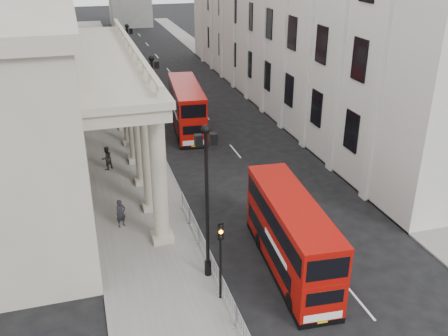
{
  "coord_description": "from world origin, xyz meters",
  "views": [
    {
      "loc": [
        -5.91,
        -16.92,
        16.08
      ],
      "look_at": [
        2.54,
        11.66,
        2.53
      ],
      "focal_mm": 40.0,
      "sensor_mm": 36.0,
      "label": 1
    }
  ],
  "objects_px": {
    "pedestrian_b": "(107,158)",
    "traffic_light": "(220,247)",
    "lamp_post_north": "(129,59)",
    "lamp_post_mid": "(154,101)",
    "bus_far": "(187,107)",
    "lamp_post_south": "(207,193)",
    "pedestrian_c": "(140,142)",
    "bus_near": "(291,234)",
    "pedestrian_a": "(121,213)"
  },
  "relations": [
    {
      "from": "traffic_light",
      "to": "bus_far",
      "type": "bearing_deg",
      "value": 81.14
    },
    {
      "from": "bus_near",
      "to": "pedestrian_c",
      "type": "bearing_deg",
      "value": 111.06
    },
    {
      "from": "bus_near",
      "to": "bus_far",
      "type": "bearing_deg",
      "value": 95.54
    },
    {
      "from": "pedestrian_c",
      "to": "lamp_post_south",
      "type": "bearing_deg",
      "value": -67.73
    },
    {
      "from": "lamp_post_south",
      "to": "lamp_post_north",
      "type": "xyz_separation_m",
      "value": [
        0.0,
        32.0,
        0.0
      ]
    },
    {
      "from": "pedestrian_a",
      "to": "pedestrian_b",
      "type": "xyz_separation_m",
      "value": [
        -0.18,
        8.84,
        0.03
      ]
    },
    {
      "from": "lamp_post_south",
      "to": "pedestrian_b",
      "type": "relative_size",
      "value": 4.53
    },
    {
      "from": "traffic_light",
      "to": "bus_near",
      "type": "relative_size",
      "value": 0.45
    },
    {
      "from": "lamp_post_north",
      "to": "pedestrian_c",
      "type": "distance_m",
      "value": 14.77
    },
    {
      "from": "pedestrian_a",
      "to": "pedestrian_c",
      "type": "bearing_deg",
      "value": 50.92
    },
    {
      "from": "lamp_post_north",
      "to": "traffic_light",
      "type": "height_order",
      "value": "lamp_post_north"
    },
    {
      "from": "lamp_post_north",
      "to": "pedestrian_a",
      "type": "xyz_separation_m",
      "value": [
        -3.84,
        -25.77,
        -3.9
      ]
    },
    {
      "from": "lamp_post_mid",
      "to": "lamp_post_north",
      "type": "bearing_deg",
      "value": 90.0
    },
    {
      "from": "lamp_post_mid",
      "to": "traffic_light",
      "type": "xyz_separation_m",
      "value": [
        0.1,
        -18.02,
        -1.8
      ]
    },
    {
      "from": "lamp_post_mid",
      "to": "pedestrian_a",
      "type": "distance_m",
      "value": 11.2
    },
    {
      "from": "lamp_post_south",
      "to": "lamp_post_mid",
      "type": "relative_size",
      "value": 1.0
    },
    {
      "from": "traffic_light",
      "to": "pedestrian_c",
      "type": "height_order",
      "value": "traffic_light"
    },
    {
      "from": "pedestrian_b",
      "to": "traffic_light",
      "type": "bearing_deg",
      "value": 68.88
    },
    {
      "from": "bus_near",
      "to": "pedestrian_a",
      "type": "xyz_separation_m",
      "value": [
        -8.22,
        6.72,
        -1.11
      ]
    },
    {
      "from": "lamp_post_mid",
      "to": "pedestrian_b",
      "type": "relative_size",
      "value": 4.53
    },
    {
      "from": "pedestrian_b",
      "to": "bus_far",
      "type": "bearing_deg",
      "value": -172.26
    },
    {
      "from": "pedestrian_c",
      "to": "lamp_post_north",
      "type": "bearing_deg",
      "value": 104.14
    },
    {
      "from": "bus_near",
      "to": "lamp_post_north",
      "type": "bearing_deg",
      "value": 101.98
    },
    {
      "from": "lamp_post_north",
      "to": "bus_near",
      "type": "bearing_deg",
      "value": -82.31
    },
    {
      "from": "traffic_light",
      "to": "pedestrian_b",
      "type": "distance_m",
      "value": 17.7
    },
    {
      "from": "lamp_post_mid",
      "to": "pedestrian_a",
      "type": "relative_size",
      "value": 4.65
    },
    {
      "from": "bus_near",
      "to": "lamp_post_south",
      "type": "bearing_deg",
      "value": 177.87
    },
    {
      "from": "traffic_light",
      "to": "lamp_post_north",
      "type": "bearing_deg",
      "value": 90.17
    },
    {
      "from": "pedestrian_a",
      "to": "traffic_light",
      "type": "bearing_deg",
      "value": -90.37
    },
    {
      "from": "lamp_post_south",
      "to": "bus_near",
      "type": "distance_m",
      "value": 5.22
    },
    {
      "from": "pedestrian_c",
      "to": "traffic_light",
      "type": "bearing_deg",
      "value": -67.81
    },
    {
      "from": "lamp_post_south",
      "to": "pedestrian_a",
      "type": "xyz_separation_m",
      "value": [
        -3.84,
        6.23,
        -3.9
      ]
    },
    {
      "from": "pedestrian_b",
      "to": "lamp_post_mid",
      "type": "bearing_deg",
      "value": 158.37
    },
    {
      "from": "traffic_light",
      "to": "pedestrian_c",
      "type": "bearing_deg",
      "value": 93.53
    },
    {
      "from": "lamp_post_mid",
      "to": "bus_far",
      "type": "xyz_separation_m",
      "value": [
        3.89,
        6.29,
        -2.67
      ]
    },
    {
      "from": "lamp_post_south",
      "to": "pedestrian_c",
      "type": "relative_size",
      "value": 4.55
    },
    {
      "from": "lamp_post_mid",
      "to": "pedestrian_c",
      "type": "xyz_separation_m",
      "value": [
        -1.12,
        1.79,
        -3.88
      ]
    },
    {
      "from": "pedestrian_a",
      "to": "lamp_post_north",
      "type": "bearing_deg",
      "value": 55.66
    },
    {
      "from": "pedestrian_c",
      "to": "bus_near",
      "type": "bearing_deg",
      "value": -54.57
    },
    {
      "from": "lamp_post_north",
      "to": "pedestrian_b",
      "type": "distance_m",
      "value": 17.82
    },
    {
      "from": "lamp_post_south",
      "to": "bus_far",
      "type": "bearing_deg",
      "value": 80.11
    },
    {
      "from": "bus_far",
      "to": "pedestrian_a",
      "type": "xyz_separation_m",
      "value": [
        -7.72,
        -16.06,
        -1.23
      ]
    },
    {
      "from": "traffic_light",
      "to": "pedestrian_c",
      "type": "distance_m",
      "value": 19.95
    },
    {
      "from": "lamp_post_south",
      "to": "lamp_post_mid",
      "type": "xyz_separation_m",
      "value": [
        0.0,
        16.0,
        0.0
      ]
    },
    {
      "from": "lamp_post_north",
      "to": "bus_far",
      "type": "height_order",
      "value": "lamp_post_north"
    },
    {
      "from": "lamp_post_south",
      "to": "lamp_post_north",
      "type": "relative_size",
      "value": 1.0
    },
    {
      "from": "bus_near",
      "to": "pedestrian_a",
      "type": "relative_size",
      "value": 5.34
    },
    {
      "from": "bus_far",
      "to": "lamp_post_mid",
      "type": "bearing_deg",
      "value": -116.1
    },
    {
      "from": "traffic_light",
      "to": "pedestrian_b",
      "type": "relative_size",
      "value": 2.34
    },
    {
      "from": "bus_far",
      "to": "bus_near",
      "type": "bearing_deg",
      "value": -83.11
    }
  ]
}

